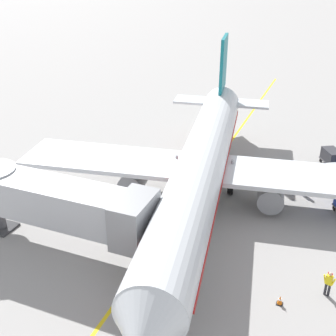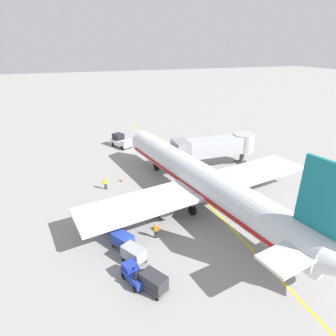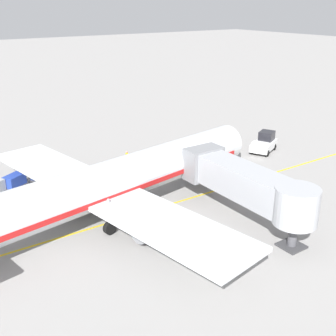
% 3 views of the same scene
% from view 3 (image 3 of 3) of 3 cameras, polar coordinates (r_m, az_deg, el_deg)
% --- Properties ---
extents(ground_plane, '(400.00, 400.00, 0.00)m').
position_cam_3_polar(ground_plane, '(36.93, -8.31, -7.37)').
color(ground_plane, gray).
extents(gate_lead_in_line, '(0.24, 80.00, 0.01)m').
position_cam_3_polar(gate_lead_in_line, '(36.93, -8.31, -7.37)').
color(gate_lead_in_line, gold).
rests_on(gate_lead_in_line, ground).
extents(parked_airliner, '(30.45, 37.22, 10.63)m').
position_cam_3_polar(parked_airliner, '(36.57, -7.97, -2.10)').
color(parked_airliner, silver).
rests_on(parked_airliner, ground).
extents(jet_bridge, '(13.62, 3.50, 4.98)m').
position_cam_3_polar(jet_bridge, '(36.24, 10.40, -2.01)').
color(jet_bridge, '#A8AAAF').
rests_on(jet_bridge, ground).
extents(pushback_tractor, '(3.89, 4.92, 2.40)m').
position_cam_3_polar(pushback_tractor, '(54.83, 12.68, 3.26)').
color(pushback_tractor, silver).
rests_on(pushback_tractor, ground).
extents(baggage_cart_front, '(2.24, 2.85, 1.58)m').
position_cam_3_polar(baggage_cart_front, '(46.31, -16.48, -0.68)').
color(baggage_cart_front, '#4C4C51').
rests_on(baggage_cart_front, ground).
extents(baggage_cart_second_in_train, '(2.24, 2.85, 1.58)m').
position_cam_3_polar(baggage_cart_second_in_train, '(45.17, -19.75, -1.64)').
color(baggage_cart_second_in_train, '#4C4C51').
rests_on(baggage_cart_second_in_train, ground).
extents(ground_crew_wing_walker, '(0.31, 0.73, 1.69)m').
position_cam_3_polar(ground_crew_wing_walker, '(41.72, -13.47, -2.82)').
color(ground_crew_wing_walker, '#232328').
rests_on(ground_crew_wing_walker, ground).
extents(ground_crew_loader, '(0.72, 0.33, 1.69)m').
position_cam_3_polar(ground_crew_loader, '(49.19, -5.49, 1.43)').
color(ground_crew_loader, '#232328').
rests_on(ground_crew_loader, ground).
extents(ground_crew_marshaller, '(0.72, 0.34, 1.69)m').
position_cam_3_polar(ground_crew_marshaller, '(42.16, -17.97, -3.04)').
color(ground_crew_marshaller, '#232328').
rests_on(ground_crew_marshaller, ground).
extents(safety_cone_nose_left, '(0.36, 0.36, 0.59)m').
position_cam_3_polar(safety_cone_nose_left, '(48.29, -2.20, 0.29)').
color(safety_cone_nose_left, black).
rests_on(safety_cone_nose_left, ground).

